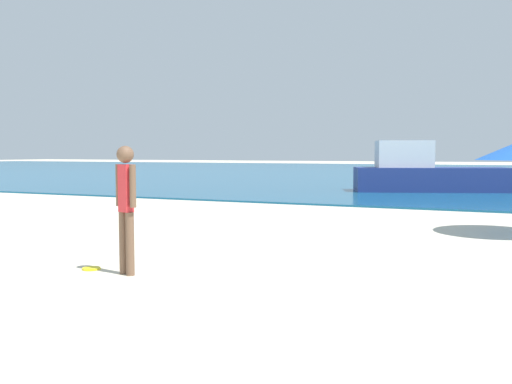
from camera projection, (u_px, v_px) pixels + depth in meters
water at (466, 173)px, 43.06m from camera, size 160.00×60.00×0.06m
person_standing at (126, 202)px, 7.19m from camera, size 0.37×0.22×1.66m
frisbee at (91, 269)px, 7.57m from camera, size 0.24×0.24×0.03m
boat_near at (425, 174)px, 22.08m from camera, size 6.14×3.79×1.99m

